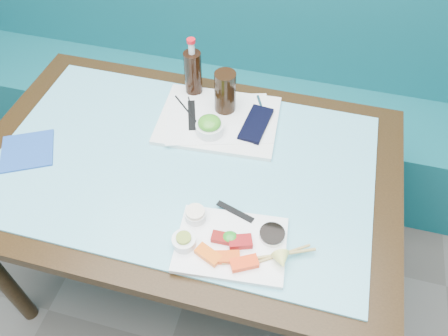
% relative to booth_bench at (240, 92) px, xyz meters
% --- Properties ---
extents(booth_bench, '(3.00, 0.56, 1.17)m').
position_rel_booth_bench_xyz_m(booth_bench, '(0.00, 0.00, 0.00)').
color(booth_bench, '#0F5860').
rests_on(booth_bench, ground).
extents(dining_table, '(1.40, 0.90, 0.75)m').
position_rel_booth_bench_xyz_m(dining_table, '(0.00, -0.84, 0.29)').
color(dining_table, black).
rests_on(dining_table, ground).
extents(glass_top, '(1.22, 0.76, 0.01)m').
position_rel_booth_bench_xyz_m(glass_top, '(0.00, -0.84, 0.38)').
color(glass_top, '#65B8CA').
rests_on(glass_top, dining_table).
extents(sashimi_plate, '(0.32, 0.25, 0.02)m').
position_rel_booth_bench_xyz_m(sashimi_plate, '(0.23, -1.10, 0.39)').
color(sashimi_plate, white).
rests_on(sashimi_plate, glass_top).
extents(salmon_left, '(0.08, 0.06, 0.02)m').
position_rel_booth_bench_xyz_m(salmon_left, '(0.18, -1.16, 0.41)').
color(salmon_left, '#F85B09').
rests_on(salmon_left, sashimi_plate).
extents(salmon_mid, '(0.08, 0.05, 0.02)m').
position_rel_booth_bench_xyz_m(salmon_mid, '(0.23, -1.15, 0.41)').
color(salmon_mid, '#F04609').
rests_on(salmon_mid, sashimi_plate).
extents(salmon_right, '(0.08, 0.07, 0.02)m').
position_rel_booth_bench_xyz_m(salmon_right, '(0.28, -1.16, 0.41)').
color(salmon_right, '#FF370A').
rests_on(salmon_right, sashimi_plate).
extents(tuna_left, '(0.05, 0.03, 0.02)m').
position_rel_booth_bench_xyz_m(tuna_left, '(0.20, -1.10, 0.41)').
color(tuna_left, maroon).
rests_on(tuna_left, sashimi_plate).
extents(tuna_right, '(0.07, 0.06, 0.02)m').
position_rel_booth_bench_xyz_m(tuna_right, '(0.25, -1.10, 0.41)').
color(tuna_right, maroon).
rests_on(tuna_right, sashimi_plate).
extents(seaweed_garnish, '(0.05, 0.05, 0.02)m').
position_rel_booth_bench_xyz_m(seaweed_garnish, '(0.22, -1.09, 0.41)').
color(seaweed_garnish, '#228B20').
rests_on(seaweed_garnish, sashimi_plate).
extents(ramekin_wasabi, '(0.07, 0.07, 0.03)m').
position_rel_booth_bench_xyz_m(ramekin_wasabi, '(0.10, -1.14, 0.41)').
color(ramekin_wasabi, white).
rests_on(ramekin_wasabi, sashimi_plate).
extents(wasabi_fill, '(0.05, 0.05, 0.01)m').
position_rel_booth_bench_xyz_m(wasabi_fill, '(0.10, -1.14, 0.43)').
color(wasabi_fill, olive).
rests_on(wasabi_fill, ramekin_wasabi).
extents(ramekin_ginger, '(0.06, 0.06, 0.03)m').
position_rel_booth_bench_xyz_m(ramekin_ginger, '(0.11, -1.05, 0.41)').
color(ramekin_ginger, silver).
rests_on(ramekin_ginger, sashimi_plate).
extents(ginger_fill, '(0.06, 0.06, 0.01)m').
position_rel_booth_bench_xyz_m(ginger_fill, '(0.11, -1.05, 0.43)').
color(ginger_fill, '#F8E7CC').
rests_on(ginger_fill, ramekin_ginger).
extents(soy_dish, '(0.08, 0.08, 0.01)m').
position_rel_booth_bench_xyz_m(soy_dish, '(0.33, -1.05, 0.41)').
color(soy_dish, white).
rests_on(soy_dish, sashimi_plate).
extents(soy_fill, '(0.09, 0.09, 0.01)m').
position_rel_booth_bench_xyz_m(soy_fill, '(0.33, -1.05, 0.42)').
color(soy_fill, black).
rests_on(soy_fill, soy_dish).
extents(lemon_wedge, '(0.06, 0.06, 0.05)m').
position_rel_booth_bench_xyz_m(lemon_wedge, '(0.37, -1.13, 0.42)').
color(lemon_wedge, '#F7FF78').
rests_on(lemon_wedge, sashimi_plate).
extents(chopstick_sleeve, '(0.12, 0.05, 0.00)m').
position_rel_booth_bench_xyz_m(chopstick_sleeve, '(0.21, -1.00, 0.40)').
color(chopstick_sleeve, black).
rests_on(chopstick_sleeve, sashimi_plate).
extents(wooden_chopstick_a, '(0.24, 0.12, 0.01)m').
position_rel_booth_bench_xyz_m(wooden_chopstick_a, '(0.34, -1.12, 0.40)').
color(wooden_chopstick_a, tan).
rests_on(wooden_chopstick_a, sashimi_plate).
extents(wooden_chopstick_b, '(0.19, 0.13, 0.01)m').
position_rel_booth_bench_xyz_m(wooden_chopstick_b, '(0.35, -1.12, 0.40)').
color(wooden_chopstick_b, tan).
rests_on(wooden_chopstick_b, sashimi_plate).
extents(serving_tray, '(0.43, 0.34, 0.02)m').
position_rel_booth_bench_xyz_m(serving_tray, '(0.06, -0.62, 0.39)').
color(serving_tray, white).
rests_on(serving_tray, glass_top).
extents(paper_placemat, '(0.42, 0.35, 0.00)m').
position_rel_booth_bench_xyz_m(paper_placemat, '(0.06, -0.62, 0.40)').
color(paper_placemat, white).
rests_on(paper_placemat, serving_tray).
extents(seaweed_bowl, '(0.12, 0.12, 0.04)m').
position_rel_booth_bench_xyz_m(seaweed_bowl, '(0.05, -0.70, 0.42)').
color(seaweed_bowl, white).
rests_on(seaweed_bowl, serving_tray).
extents(seaweed_salad, '(0.08, 0.08, 0.04)m').
position_rel_booth_bench_xyz_m(seaweed_salad, '(0.05, -0.70, 0.44)').
color(seaweed_salad, '#3B9121').
rests_on(seaweed_salad, seaweed_bowl).
extents(cola_glass, '(0.09, 0.09, 0.16)m').
position_rel_booth_bench_xyz_m(cola_glass, '(0.07, -0.57, 0.48)').
color(cola_glass, black).
rests_on(cola_glass, serving_tray).
extents(navy_pouch, '(0.09, 0.18, 0.01)m').
position_rel_booth_bench_xyz_m(navy_pouch, '(0.20, -0.62, 0.41)').
color(navy_pouch, black).
rests_on(navy_pouch, serving_tray).
extents(fork, '(0.05, 0.09, 0.01)m').
position_rel_booth_bench_xyz_m(fork, '(0.19, -0.52, 0.40)').
color(fork, silver).
rests_on(fork, serving_tray).
extents(black_chopstick_a, '(0.17, 0.17, 0.01)m').
position_rel_booth_bench_xyz_m(black_chopstick_a, '(-0.04, -0.63, 0.40)').
color(black_chopstick_a, black).
rests_on(black_chopstick_a, serving_tray).
extents(black_chopstick_b, '(0.10, 0.18, 0.01)m').
position_rel_booth_bench_xyz_m(black_chopstick_b, '(-0.03, -0.63, 0.40)').
color(black_chopstick_b, black).
rests_on(black_chopstick_b, serving_tray).
extents(tray_sleeve, '(0.07, 0.15, 0.00)m').
position_rel_booth_bench_xyz_m(tray_sleeve, '(-0.03, -0.63, 0.40)').
color(tray_sleeve, black).
rests_on(tray_sleeve, serving_tray).
extents(cola_bottle_body, '(0.07, 0.07, 0.18)m').
position_rel_booth_bench_xyz_m(cola_bottle_body, '(-0.07, -0.50, 0.47)').
color(cola_bottle_body, black).
rests_on(cola_bottle_body, glass_top).
extents(cola_bottle_neck, '(0.03, 0.03, 0.04)m').
position_rel_booth_bench_xyz_m(cola_bottle_neck, '(-0.07, -0.50, 0.59)').
color(cola_bottle_neck, white).
rests_on(cola_bottle_neck, cola_bottle_body).
extents(cola_bottle_cap, '(0.04, 0.04, 0.01)m').
position_rel_booth_bench_xyz_m(cola_bottle_cap, '(-0.07, -0.50, 0.61)').
color(cola_bottle_cap, red).
rests_on(cola_bottle_cap, cola_bottle_neck).
extents(blue_napkin, '(0.23, 0.23, 0.01)m').
position_rel_booth_bench_xyz_m(blue_napkin, '(-0.52, -0.93, 0.39)').
color(blue_napkin, '#1A4291').
rests_on(blue_napkin, glass_top).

